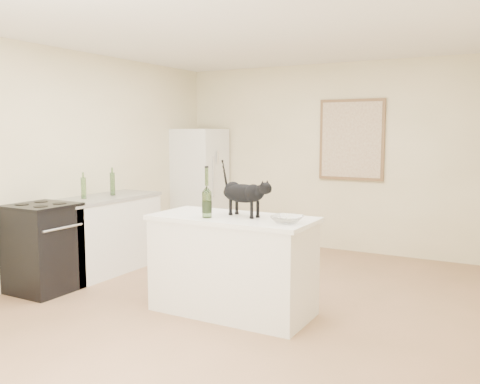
# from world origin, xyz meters

# --- Properties ---
(floor) EXTENTS (5.50, 5.50, 0.00)m
(floor) POSITION_xyz_m (0.00, 0.00, 0.00)
(floor) COLOR #A77859
(floor) RESTS_ON ground
(ceiling) EXTENTS (5.50, 5.50, 0.00)m
(ceiling) POSITION_xyz_m (0.00, 0.00, 2.60)
(ceiling) COLOR white
(ceiling) RESTS_ON ground
(wall_back) EXTENTS (4.50, 0.00, 4.50)m
(wall_back) POSITION_xyz_m (0.00, 2.75, 1.30)
(wall_back) COLOR #FDEFC4
(wall_back) RESTS_ON ground
(wall_left) EXTENTS (0.00, 5.50, 5.50)m
(wall_left) POSITION_xyz_m (-2.25, 0.00, 1.30)
(wall_left) COLOR #FDEFC4
(wall_left) RESTS_ON ground
(island_base) EXTENTS (1.44, 0.67, 0.86)m
(island_base) POSITION_xyz_m (0.10, -0.20, 0.43)
(island_base) COLOR white
(island_base) RESTS_ON floor
(island_top) EXTENTS (1.50, 0.70, 0.04)m
(island_top) POSITION_xyz_m (0.10, -0.20, 0.88)
(island_top) COLOR white
(island_top) RESTS_ON island_base
(left_cabinets) EXTENTS (0.60, 1.40, 0.86)m
(left_cabinets) POSITION_xyz_m (-1.95, 0.30, 0.43)
(left_cabinets) COLOR white
(left_cabinets) RESTS_ON floor
(left_countertop) EXTENTS (0.62, 1.44, 0.04)m
(left_countertop) POSITION_xyz_m (-1.95, 0.30, 0.88)
(left_countertop) COLOR gray
(left_countertop) RESTS_ON left_cabinets
(stove) EXTENTS (0.60, 0.60, 0.90)m
(stove) POSITION_xyz_m (-1.95, -0.60, 0.45)
(stove) COLOR black
(stove) RESTS_ON floor
(fridge) EXTENTS (0.68, 0.68, 1.70)m
(fridge) POSITION_xyz_m (-1.95, 2.35, 0.85)
(fridge) COLOR white
(fridge) RESTS_ON floor
(artwork_frame) EXTENTS (0.90, 0.03, 1.10)m
(artwork_frame) POSITION_xyz_m (0.30, 2.72, 1.55)
(artwork_frame) COLOR brown
(artwork_frame) RESTS_ON wall_back
(artwork_canvas) EXTENTS (0.82, 0.00, 1.02)m
(artwork_canvas) POSITION_xyz_m (0.30, 2.70, 1.55)
(artwork_canvas) COLOR beige
(artwork_canvas) RESTS_ON wall_back
(black_cat) EXTENTS (0.56, 0.30, 0.37)m
(black_cat) POSITION_xyz_m (0.18, -0.15, 1.09)
(black_cat) COLOR black
(black_cat) RESTS_ON island_top
(wine_bottle) EXTENTS (0.11, 0.11, 0.41)m
(wine_bottle) POSITION_xyz_m (-0.07, -0.37, 1.10)
(wine_bottle) COLOR #315722
(wine_bottle) RESTS_ON island_top
(glass_bowl) EXTENTS (0.29, 0.29, 0.07)m
(glass_bowl) POSITION_xyz_m (0.68, -0.29, 0.93)
(glass_bowl) COLOR white
(glass_bowl) RESTS_ON island_top
(fridge_paper) EXTENTS (0.06, 0.14, 0.20)m
(fridge_paper) POSITION_xyz_m (-1.60, 2.35, 1.28)
(fridge_paper) COLOR white
(fridge_paper) RESTS_ON fridge
(counter_bottle_cluster) EXTENTS (0.12, 0.47, 0.27)m
(counter_bottle_cluster) POSITION_xyz_m (-1.97, 0.26, 1.03)
(counter_bottle_cluster) COLOR #194517
(counter_bottle_cluster) RESTS_ON left_countertop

